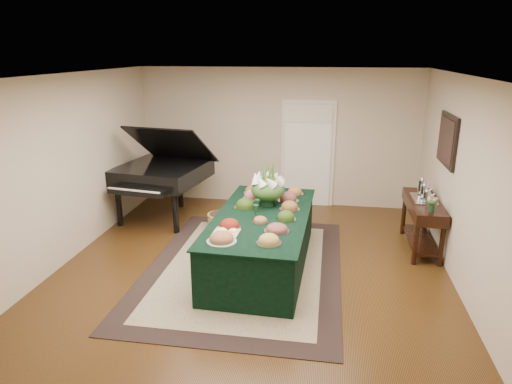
% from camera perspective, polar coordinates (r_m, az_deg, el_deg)
% --- Properties ---
extents(ground, '(6.00, 6.00, 0.00)m').
position_cam_1_polar(ground, '(6.70, -0.42, -9.37)').
color(ground, black).
rests_on(ground, ground).
extents(area_rug, '(2.74, 3.84, 0.01)m').
position_cam_1_polar(area_rug, '(6.68, -1.49, -9.40)').
color(area_rug, black).
rests_on(area_rug, ground).
extents(kitchen_doorway, '(1.05, 0.07, 2.10)m').
position_cam_1_polar(kitchen_doorway, '(9.09, 6.47, 4.61)').
color(kitchen_doorway, silver).
rests_on(kitchen_doorway, ground).
extents(buffet_table, '(1.37, 2.78, 0.78)m').
position_cam_1_polar(buffet_table, '(6.59, 0.77, -6.05)').
color(buffet_table, black).
rests_on(buffet_table, ground).
extents(food_platters, '(1.05, 2.37, 0.12)m').
position_cam_1_polar(food_platters, '(6.48, 0.94, -2.29)').
color(food_platters, silver).
rests_on(food_platters, buffet_table).
extents(cutting_board, '(0.33, 0.33, 0.10)m').
position_cam_1_polar(cutting_board, '(5.81, -3.74, -4.83)').
color(cutting_board, tan).
rests_on(cutting_board, buffet_table).
extents(green_goblets, '(0.09, 0.31, 0.18)m').
position_cam_1_polar(green_goblets, '(6.44, 0.07, -2.01)').
color(green_goblets, '#14331D').
rests_on(green_goblets, buffet_table).
extents(floral_centerpiece, '(0.52, 0.52, 0.52)m').
position_cam_1_polar(floral_centerpiece, '(6.76, 1.49, 0.84)').
color(floral_centerpiece, '#14331D').
rests_on(floral_centerpiece, buffet_table).
extents(grand_piano, '(1.75, 1.90, 1.76)m').
position_cam_1_polar(grand_piano, '(8.47, -11.64, 2.44)').
color(grand_piano, black).
rests_on(grand_piano, ground).
extents(wicker_basket, '(0.44, 0.44, 0.27)m').
position_cam_1_polar(wicker_basket, '(8.03, -4.52, -3.67)').
color(wicker_basket, olive).
rests_on(wicker_basket, ground).
extents(mahogany_sideboard, '(0.45, 1.40, 0.80)m').
position_cam_1_polar(mahogany_sideboard, '(7.51, 20.16, -2.33)').
color(mahogany_sideboard, black).
rests_on(mahogany_sideboard, ground).
extents(tea_service, '(0.34, 0.58, 0.30)m').
position_cam_1_polar(tea_service, '(7.52, 20.25, 0.08)').
color(tea_service, silver).
rests_on(tea_service, mahogany_sideboard).
extents(pink_bouquet, '(0.18, 0.18, 0.23)m').
position_cam_1_polar(pink_bouquet, '(6.94, 21.17, -1.13)').
color(pink_bouquet, '#14331D').
rests_on(pink_bouquet, mahogany_sideboard).
extents(wall_painting, '(0.05, 0.95, 0.75)m').
position_cam_1_polar(wall_painting, '(7.28, 22.79, 6.03)').
color(wall_painting, black).
rests_on(wall_painting, ground).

